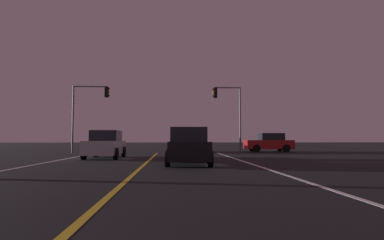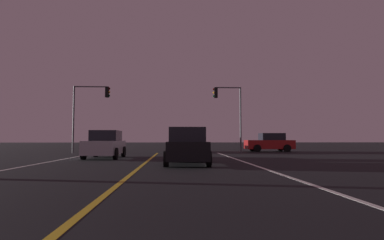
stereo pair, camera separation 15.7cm
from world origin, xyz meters
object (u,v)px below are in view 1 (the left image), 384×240
Objects in this scene: traffic_light_near_right at (227,104)px; traffic_light_near_left at (90,103)px; car_lead_same_lane at (188,147)px; car_ahead_far at (181,143)px; car_oncoming at (106,145)px; car_crossing_side at (269,143)px.

traffic_light_near_right is 11.70m from traffic_light_near_left.
car_ahead_far is at bearing -0.12° from car_lead_same_lane.
car_lead_same_lane is 14.69m from traffic_light_near_left.
traffic_light_near_left reaches higher than car_oncoming.
car_oncoming is 0.76× the size of traffic_light_near_left.
car_lead_same_lane is 0.76× the size of traffic_light_near_right.
traffic_light_near_right is 1.00× the size of traffic_light_near_left.
car_ahead_far is at bearing 149.40° from car_oncoming.
car_crossing_side is at bearing -30.81° from car_lead_same_lane.
traffic_light_near_left is (-11.70, 0.00, 0.02)m from traffic_light_near_right.
traffic_light_near_right is (4.02, 12.06, 3.34)m from car_lead_same_lane.
car_oncoming is 1.00× the size of car_ahead_far.
car_ahead_far is 5.31m from traffic_light_near_right.
traffic_light_near_left is at bearing 32.51° from car_lead_same_lane.
car_ahead_far is 8.15m from car_crossing_side.
car_lead_same_lane is at bearing 71.58° from traffic_light_near_right.
car_oncoming is 1.00× the size of car_crossing_side.
car_lead_same_lane is 0.76× the size of traffic_light_near_left.
car_lead_same_lane is at bearing 59.19° from car_crossing_side.
car_lead_same_lane is at bearing 179.88° from car_ahead_far.
car_crossing_side is 15.92m from car_lead_same_lane.
traffic_light_near_right reaches higher than car_oncoming.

